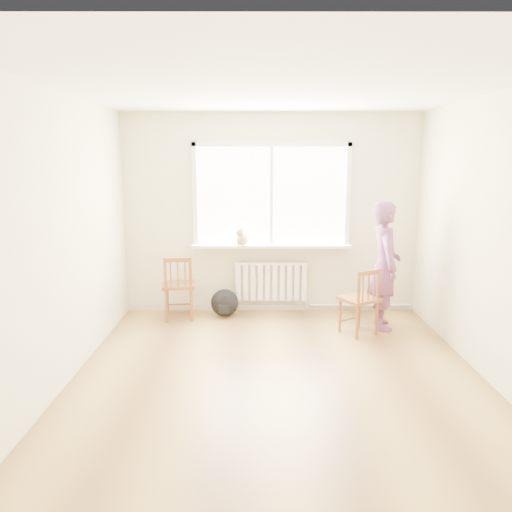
{
  "coord_description": "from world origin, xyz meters",
  "views": [
    {
      "loc": [
        -0.22,
        -4.52,
        2.09
      ],
      "look_at": [
        -0.21,
        1.2,
        0.97
      ],
      "focal_mm": 35.0,
      "sensor_mm": 36.0,
      "label": 1
    }
  ],
  "objects_px": {
    "chair_left": "(179,288)",
    "person": "(385,265)",
    "backpack": "(225,303)",
    "chair_right": "(361,301)",
    "cat": "(242,237)"
  },
  "relations": [
    {
      "from": "chair_left",
      "to": "person",
      "type": "relative_size",
      "value": 0.54
    },
    {
      "from": "chair_left",
      "to": "person",
      "type": "xyz_separation_m",
      "value": [
        2.61,
        -0.32,
        0.36
      ]
    },
    {
      "from": "chair_left",
      "to": "cat",
      "type": "xyz_separation_m",
      "value": [
        0.83,
        0.23,
        0.63
      ]
    },
    {
      "from": "cat",
      "to": "backpack",
      "type": "bearing_deg",
      "value": -144.18
    },
    {
      "from": "backpack",
      "to": "chair_left",
      "type": "bearing_deg",
      "value": -167.55
    },
    {
      "from": "cat",
      "to": "backpack",
      "type": "xyz_separation_m",
      "value": [
        -0.24,
        -0.1,
        -0.88
      ]
    },
    {
      "from": "person",
      "to": "backpack",
      "type": "bearing_deg",
      "value": 78.72
    },
    {
      "from": "cat",
      "to": "chair_left",
      "type": "bearing_deg",
      "value": -152.11
    },
    {
      "from": "chair_left",
      "to": "backpack",
      "type": "bearing_deg",
      "value": -174.7
    },
    {
      "from": "cat",
      "to": "chair_right",
      "type": "bearing_deg",
      "value": -17.44
    },
    {
      "from": "backpack",
      "to": "chair_right",
      "type": "bearing_deg",
      "value": -23.03
    },
    {
      "from": "chair_right",
      "to": "backpack",
      "type": "xyz_separation_m",
      "value": [
        -1.69,
        0.72,
        -0.23
      ]
    },
    {
      "from": "chair_left",
      "to": "person",
      "type": "bearing_deg",
      "value": 165.89
    },
    {
      "from": "chair_right",
      "to": "person",
      "type": "xyz_separation_m",
      "value": [
        0.33,
        0.27,
        0.38
      ]
    },
    {
      "from": "chair_left",
      "to": "backpack",
      "type": "relative_size",
      "value": 2.3
    }
  ]
}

